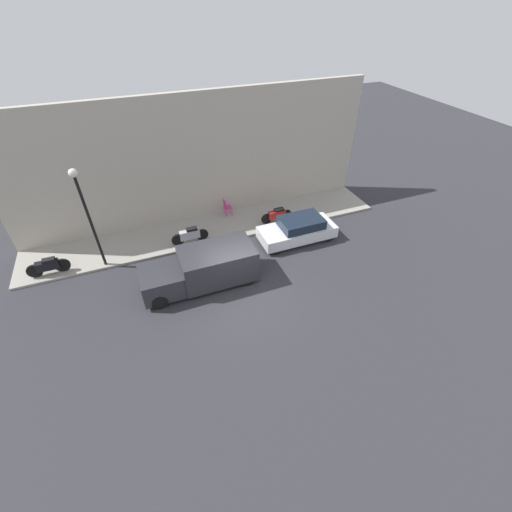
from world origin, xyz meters
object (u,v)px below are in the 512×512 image
Objects in this scene: parked_car at (298,230)px; motorcycle_black at (48,266)px; streetlamp at (85,205)px; scooter_silver at (190,235)px; delivery_van at (201,268)px; motorcycle_red at (277,215)px; cafe_chair at (226,206)px.

parked_car reaches higher than motorcycle_black.
motorcycle_black is 0.38× the size of streetlamp.
parked_car reaches higher than scooter_silver.
delivery_van reaches higher than scooter_silver.
streetlamp is at bearing 93.38° from scooter_silver.
parked_car is at bearing -106.97° from scooter_silver.
parked_car is 11.63m from motorcycle_black.
parked_car is 1.80m from motorcycle_red.
parked_car is 9.70m from streetlamp.
delivery_van reaches higher than cafe_chair.
parked_car is 5.40m from scooter_silver.
streetlamp is (1.34, 9.23, 2.66)m from parked_car.
motorcycle_red is (1.76, 0.37, -0.06)m from parked_car.
delivery_van is at bearing -125.25° from streetlamp.
streetlamp is 5.03× the size of cafe_chair.
scooter_silver is 4.89m from streetlamp.
motorcycle_red is (0.18, -4.79, -0.03)m from scooter_silver.
parked_car is at bearing -141.62° from cafe_chair.
streetlamp reaches higher than motorcycle_black.
motorcycle_red is at bearing -87.81° from scooter_silver.
scooter_silver reaches higher than motorcycle_red.
motorcycle_black is at bearing 90.44° from scooter_silver.
cafe_chair reaches higher than scooter_silver.
delivery_van is at bearing 104.87° from parked_car.
motorcycle_red is at bearing -87.27° from streetlamp.
motorcycle_black is (2.94, 6.19, -0.28)m from delivery_van.
delivery_van reaches higher than motorcycle_red.
streetlamp reaches higher than motorcycle_red.
parked_car is 5.53m from delivery_van.
delivery_van is at bearing 122.60° from motorcycle_red.
cafe_chair is (3.40, 2.69, 0.05)m from parked_car.
motorcycle_black is 1.89× the size of cafe_chair.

